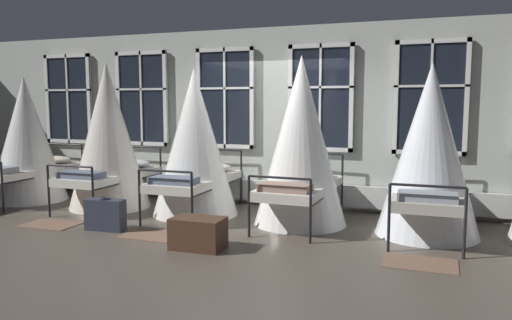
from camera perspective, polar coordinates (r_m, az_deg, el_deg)
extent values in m
plane|color=brown|center=(7.66, -1.13, -6.87)|extent=(26.23, 26.23, 0.00)
cube|color=#B2B7AD|center=(8.67, 1.96, 4.92)|extent=(14.11, 0.10, 3.07)
cube|color=black|center=(10.73, -20.78, 6.58)|extent=(1.10, 0.02, 1.77)
cube|color=silver|center=(10.76, -20.60, 2.05)|extent=(1.10, 0.06, 0.07)
cube|color=silver|center=(10.77, -20.97, 11.10)|extent=(1.10, 0.06, 0.07)
cube|color=silver|center=(11.08, -22.80, 6.48)|extent=(0.07, 0.06, 1.77)
cube|color=silver|center=(10.40, -18.62, 6.68)|extent=(0.07, 0.06, 1.77)
cube|color=silver|center=(10.73, -20.78, 6.58)|extent=(0.04, 0.06, 1.77)
cube|color=silver|center=(10.74, -20.82, 7.53)|extent=(1.10, 0.06, 0.04)
cube|color=black|center=(9.69, -13.01, 6.89)|extent=(1.10, 0.02, 1.77)
cube|color=silver|center=(9.72, -12.88, 1.87)|extent=(1.10, 0.06, 0.07)
cube|color=silver|center=(9.74, -13.14, 11.89)|extent=(1.10, 0.06, 0.07)
cube|color=silver|center=(9.99, -15.50, 6.80)|extent=(0.07, 0.06, 1.77)
cube|color=silver|center=(9.42, -10.37, 6.96)|extent=(0.07, 0.06, 1.77)
cube|color=silver|center=(9.69, -13.01, 6.89)|extent=(0.04, 0.06, 1.77)
cube|color=silver|center=(9.70, -13.04, 7.93)|extent=(1.10, 0.06, 0.04)
cube|color=black|center=(8.87, -3.59, 7.09)|extent=(1.10, 0.02, 1.77)
cube|color=silver|center=(8.90, -3.55, 1.61)|extent=(1.10, 0.06, 0.07)
cube|color=silver|center=(8.92, -3.63, 12.56)|extent=(1.10, 0.06, 0.07)
cube|color=silver|center=(9.09, -6.58, 7.04)|extent=(0.07, 0.06, 1.77)
cube|color=silver|center=(8.68, -0.45, 7.11)|extent=(0.07, 0.06, 1.77)
cube|color=silver|center=(8.87, -3.59, 7.09)|extent=(0.04, 0.06, 1.77)
cube|color=silver|center=(8.87, -3.60, 8.23)|extent=(1.10, 0.06, 0.04)
cube|color=black|center=(8.33, 7.40, 7.08)|extent=(1.10, 0.02, 1.77)
cube|color=silver|center=(8.36, 7.32, 1.24)|extent=(1.10, 0.06, 0.07)
cube|color=silver|center=(8.38, 7.49, 12.91)|extent=(1.10, 0.06, 0.07)
cube|color=silver|center=(8.46, 3.97, 7.11)|extent=(0.07, 0.06, 1.77)
cube|color=silver|center=(8.23, 10.92, 7.02)|extent=(0.07, 0.06, 1.77)
cube|color=silver|center=(8.33, 7.40, 7.08)|extent=(0.04, 0.06, 1.77)
cube|color=silver|center=(8.33, 7.42, 8.30)|extent=(1.10, 0.06, 0.04)
cube|color=black|center=(8.12, 19.42, 6.78)|extent=(1.10, 0.02, 1.77)
cube|color=silver|center=(8.15, 19.19, 0.80)|extent=(1.10, 0.06, 0.07)
cube|color=silver|center=(8.17, 19.65, 12.75)|extent=(1.10, 0.06, 0.07)
cube|color=silver|center=(8.14, 15.77, 6.90)|extent=(0.07, 0.06, 1.77)
cube|color=silver|center=(8.13, 23.07, 6.63)|extent=(0.07, 0.06, 1.77)
cube|color=silver|center=(8.12, 19.42, 6.78)|extent=(0.04, 0.06, 1.77)
cube|color=silver|center=(8.12, 19.47, 8.03)|extent=(1.10, 0.06, 0.04)
cube|color=silver|center=(8.68, 1.65, -3.60)|extent=(9.21, 0.10, 0.36)
cylinder|color=black|center=(11.00, -22.68, -0.75)|extent=(0.04, 0.04, 0.95)
cylinder|color=black|center=(10.45, -19.31, -0.97)|extent=(0.04, 0.04, 0.95)
cylinder|color=black|center=(9.07, -27.13, -2.84)|extent=(0.04, 0.04, 0.82)
cylinder|color=black|center=(10.32, -26.35, -1.38)|extent=(0.04, 1.94, 0.03)
cylinder|color=black|center=(9.73, -22.94, -1.66)|extent=(0.04, 1.94, 0.03)
cylinder|color=black|center=(10.67, -21.14, 1.68)|extent=(0.84, 0.03, 0.03)
cube|color=silver|center=(10.01, -24.71, -1.15)|extent=(0.87, 1.96, 0.13)
ellipsoid|color=beige|center=(10.52, -21.94, 0.05)|extent=(0.65, 0.40, 0.14)
cone|color=white|center=(9.96, -24.88, 2.21)|extent=(1.36, 1.36, 2.26)
cylinder|color=black|center=(9.89, -15.07, -1.24)|extent=(0.04, 0.04, 0.95)
cylinder|color=black|center=(9.43, -10.89, -1.50)|extent=(0.04, 0.04, 0.95)
cylinder|color=black|center=(8.41, -22.73, -3.31)|extent=(0.04, 0.04, 0.82)
cylinder|color=black|center=(7.86, -18.23, -3.78)|extent=(0.04, 0.04, 0.82)
cylinder|color=black|center=(9.12, -18.59, -2.00)|extent=(0.04, 1.94, 0.03)
cylinder|color=black|center=(8.62, -14.23, -2.34)|extent=(0.04, 1.94, 0.03)
cylinder|color=black|center=(9.60, -13.10, 1.46)|extent=(0.84, 0.03, 0.03)
cylinder|color=black|center=(8.07, -20.67, -0.65)|extent=(0.84, 0.03, 0.03)
cube|color=silver|center=(8.86, -16.49, -1.76)|extent=(0.87, 1.96, 0.13)
ellipsoid|color=silver|center=(9.43, -13.86, -0.36)|extent=(0.65, 0.40, 0.14)
cube|color=slate|center=(8.29, -19.45, -1.61)|extent=(0.69, 0.36, 0.10)
cone|color=silver|center=(8.79, -16.63, 2.72)|extent=(1.36, 1.36, 2.47)
cylinder|color=black|center=(9.06, -6.69, -1.75)|extent=(0.04, 0.04, 0.95)
cylinder|color=black|center=(8.73, -1.71, -2.02)|extent=(0.04, 0.04, 0.95)
cylinder|color=black|center=(7.39, -13.24, -4.27)|extent=(0.04, 0.04, 0.82)
cylinder|color=black|center=(6.99, -7.37, -4.78)|extent=(0.04, 0.04, 0.82)
cylinder|color=black|center=(8.21, -9.63, -2.67)|extent=(0.07, 1.94, 0.03)
cylinder|color=black|center=(7.84, -4.22, -3.03)|extent=(0.07, 1.94, 0.03)
cylinder|color=black|center=(8.83, -4.27, 1.18)|extent=(0.84, 0.05, 0.03)
cylinder|color=black|center=(7.11, -10.46, -1.26)|extent=(0.84, 0.05, 0.03)
cube|color=silver|center=(8.00, -7.00, -2.39)|extent=(0.90, 1.98, 0.13)
ellipsoid|color=beige|center=(8.64, -4.89, -0.81)|extent=(0.65, 0.41, 0.14)
cube|color=slate|center=(7.36, -9.43, -2.31)|extent=(0.70, 0.37, 0.10)
cone|color=white|center=(7.93, -7.06, 2.06)|extent=(1.36, 1.36, 2.33)
cylinder|color=black|center=(8.39, 4.23, -2.38)|extent=(0.04, 0.04, 0.95)
cylinder|color=black|center=(8.18, 9.87, -2.69)|extent=(0.04, 0.04, 0.95)
cylinder|color=black|center=(6.61, -0.81, -5.38)|extent=(0.04, 0.04, 0.82)
cylinder|color=black|center=(6.34, 6.27, -5.93)|extent=(0.04, 0.04, 0.82)
cylinder|color=black|center=(7.48, 2.01, -3.47)|extent=(0.08, 1.94, 0.03)
cylinder|color=black|center=(7.25, 8.30, -3.86)|extent=(0.08, 1.94, 0.03)
cylinder|color=black|center=(8.22, 7.06, 0.75)|extent=(0.84, 0.05, 0.03)
cylinder|color=black|center=(6.39, 2.67, -2.04)|extent=(0.84, 0.05, 0.03)
cube|color=silver|center=(7.34, 5.11, -3.18)|extent=(0.91, 1.98, 0.13)
ellipsoid|color=silver|center=(8.02, 6.60, -1.40)|extent=(0.65, 0.41, 0.14)
cube|color=gray|center=(6.66, 3.39, -3.17)|extent=(0.70, 0.38, 0.10)
cone|color=white|center=(7.26, 5.17, 2.22)|extent=(1.36, 1.36, 2.47)
cylinder|color=black|center=(8.06, 16.19, -3.00)|extent=(0.04, 0.04, 0.95)
cylinder|color=black|center=(8.05, 22.18, -3.23)|extent=(0.04, 0.04, 0.95)
cylinder|color=black|center=(6.17, 15.04, -6.46)|extent=(0.04, 0.04, 0.82)
cylinder|color=black|center=(6.17, 22.91, -6.77)|extent=(0.04, 0.04, 0.82)
cylinder|color=black|center=(7.10, 15.70, -4.26)|extent=(0.05, 1.94, 0.03)
cylinder|color=black|center=(7.10, 22.51, -4.52)|extent=(0.05, 1.94, 0.03)
cylinder|color=black|center=(7.98, 19.32, 0.26)|extent=(0.84, 0.04, 0.03)
cylinder|color=black|center=(6.08, 19.11, -2.84)|extent=(0.84, 0.04, 0.03)
cube|color=#B7B2A3|center=(7.08, 19.12, -3.88)|extent=(0.88, 1.97, 0.13)
ellipsoid|color=beige|center=(7.78, 19.22, -1.97)|extent=(0.65, 0.41, 0.14)
cube|color=#8C939E|center=(6.36, 19.08, -3.98)|extent=(0.69, 0.37, 0.10)
cone|color=white|center=(7.00, 19.31, 1.13)|extent=(1.36, 1.36, 2.32)
cube|color=brown|center=(7.95, -22.47, -6.84)|extent=(0.82, 0.58, 0.01)
cube|color=brown|center=(6.92, -11.81, -8.43)|extent=(0.80, 0.56, 0.01)
cube|color=brown|center=(5.93, 18.33, -11.19)|extent=(0.80, 0.57, 0.01)
cube|color=#2D3342|center=(7.31, -16.93, -6.05)|extent=(0.57, 0.25, 0.44)
cube|color=tan|center=(7.40, -16.49, -5.88)|extent=(0.50, 0.05, 0.03)
torus|color=#2D3342|center=(7.26, -17.00, -4.24)|extent=(0.16, 0.16, 0.02)
cube|color=#472D1E|center=(6.18, -6.68, -8.36)|extent=(0.65, 0.41, 0.39)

